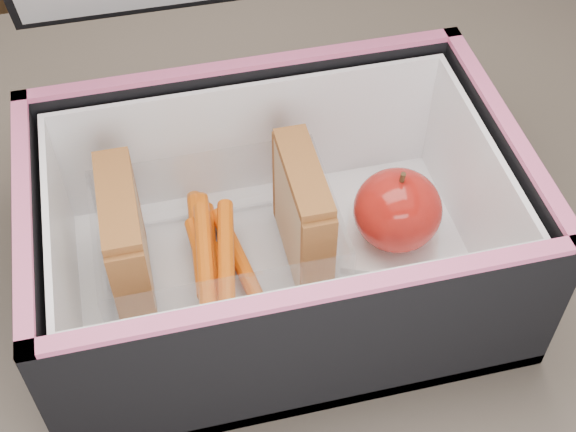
{
  "coord_description": "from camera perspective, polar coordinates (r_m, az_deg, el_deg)",
  "views": [
    {
      "loc": [
        -0.06,
        -0.37,
        1.25
      ],
      "look_at": [
        0.02,
        0.0,
        0.81
      ],
      "focal_mm": 50.0,
      "sensor_mm": 36.0,
      "label": 1
    }
  ],
  "objects": [
    {
      "name": "red_apple",
      "position": [
        0.6,
        7.8,
        0.42
      ],
      "size": [
        0.08,
        0.08,
        0.07
      ],
      "rotation": [
        0.0,
        0.0,
        -0.2
      ],
      "color": "maroon",
      "rests_on": "paper_napkin"
    },
    {
      "name": "carrot_sticks",
      "position": [
        0.59,
        -5.32,
        -3.12
      ],
      "size": [
        0.05,
        0.14,
        0.03
      ],
      "color": "#D86000",
      "rests_on": "plastic_tub"
    },
    {
      "name": "lunch_bag",
      "position": [
        0.56,
        -0.88,
        -0.02
      ],
      "size": [
        0.33,
        0.31,
        0.32
      ],
      "color": "black",
      "rests_on": "kitchen_table"
    },
    {
      "name": "paper_napkin",
      "position": [
        0.62,
        7.38,
        -1.68
      ],
      "size": [
        0.09,
        0.1,
        0.01
      ],
      "primitive_type": "cube",
      "rotation": [
        0.0,
        0.0,
        -0.4
      ],
      "color": "white",
      "rests_on": "lunch_bag"
    },
    {
      "name": "kitchen_table",
      "position": [
        0.69,
        -1.98,
        -8.84
      ],
      "size": [
        1.2,
        0.8,
        0.75
      ],
      "color": "brown",
      "rests_on": "ground"
    },
    {
      "name": "sandwich_right",
      "position": [
        0.57,
        1.05,
        0.12
      ],
      "size": [
        0.02,
        0.08,
        0.09
      ],
      "color": "tan",
      "rests_on": "plastic_tub"
    },
    {
      "name": "sandwich_left",
      "position": [
        0.56,
        -11.39,
        -1.95
      ],
      "size": [
        0.02,
        0.09,
        0.1
      ],
      "color": "tan",
      "rests_on": "plastic_tub"
    },
    {
      "name": "plastic_tub",
      "position": [
        0.58,
        -5.01,
        -1.97
      ],
      "size": [
        0.17,
        0.12,
        0.07
      ],
      "primitive_type": null,
      "color": "white",
      "rests_on": "lunch_bag"
    }
  ]
}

